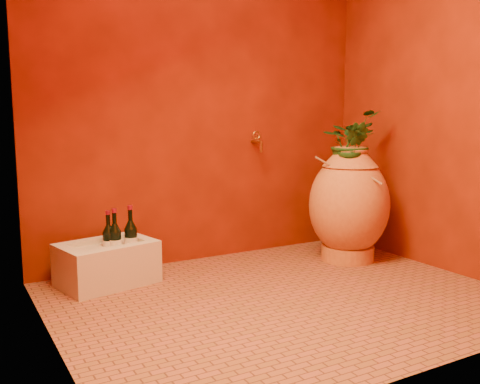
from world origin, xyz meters
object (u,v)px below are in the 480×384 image
wine_bottle_a (131,239)px  wall_tap (257,141)px  stone_basin (107,264)px  wine_bottle_c (115,242)px  amphora (349,204)px  wine_bottle_b (109,242)px

wine_bottle_a → wall_tap: bearing=9.4°
wine_bottle_a → wall_tap: (1.02, 0.17, 0.58)m
stone_basin → wall_tap: bearing=8.3°
wine_bottle_c → amphora: bearing=-11.1°
stone_basin → wine_bottle_b: wine_bottle_b is taller
amphora → wine_bottle_c: size_ratio=2.51×
amphora → wine_bottle_a: (-1.49, 0.31, -0.14)m
wine_bottle_c → wine_bottle_b: bearing=145.4°
wine_bottle_a → wine_bottle_c: wine_bottle_a is taller
amphora → wall_tap: bearing=134.6°
wall_tap → stone_basin: bearing=-171.7°
amphora → wine_bottle_b: amphora is taller
amphora → wine_bottle_c: 1.63m
wine_bottle_c → wall_tap: bearing=8.3°
wine_bottle_b → wall_tap: wall_tap is taller
stone_basin → wall_tap: wall_tap is taller
wine_bottle_c → wine_bottle_a: bearing=-2.3°
amphora → wine_bottle_a: 1.53m
wine_bottle_a → wine_bottle_b: wine_bottle_a is taller
wine_bottle_b → wine_bottle_c: bearing=-34.6°
wine_bottle_a → wine_bottle_c: 0.10m
amphora → wall_tap: (-0.47, 0.48, 0.44)m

